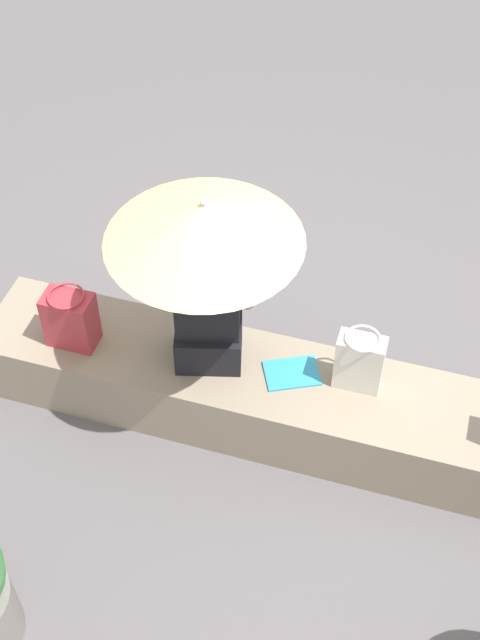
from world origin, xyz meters
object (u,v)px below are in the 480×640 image
Objects in this scene: parasol at (204,223)px; shoulder_bag_spare at (70,319)px; person_seated at (207,305)px; handbag_black at (359,361)px; magazine at (292,373)px.

parasol is 3.18× the size of shoulder_bag_spare.
person_seated is 2.54× the size of handbag_black.
shoulder_bag_spare is at bearing 8.07° from person_seated.
parasol is at bearing 6.84° from handbag_black.
parasol is at bearing -18.52° from magazine.
parasol reaches higher than person_seated.
shoulder_bag_spare reaches higher than magazine.
magazine is (-0.45, -0.01, -0.38)m from person_seated.
magazine is at bearing 6.13° from handbag_black.
person_seated is 0.77m from shoulder_bag_spare.
handbag_black is (-0.78, -0.04, -0.21)m from person_seated.
person_seated is at bearing -24.99° from magazine.
person_seated is 0.59m from magazine.
parasol reaches higher than shoulder_bag_spare.
shoulder_bag_spare is 1.19m from magazine.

